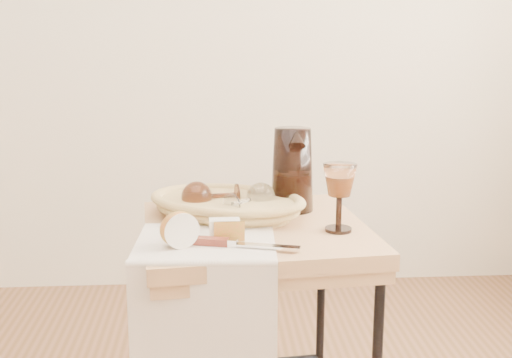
{
  "coord_description": "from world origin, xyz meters",
  "views": [
    {
      "loc": [
        0.31,
        -1.1,
        1.15
      ],
      "look_at": [
        0.41,
        0.44,
        0.8
      ],
      "focal_mm": 46.48,
      "sensor_mm": 36.0,
      "label": 1
    }
  ],
  "objects_px": {
    "goblet_lying_a": "(214,196)",
    "table_knife": "(237,242)",
    "side_table": "(255,352)",
    "apple_half": "(178,229)",
    "pitcher": "(292,170)",
    "goblet_lying_b": "(249,200)",
    "bread_basket": "(227,207)",
    "tea_towel": "(206,242)",
    "wine_goblet": "(339,197)"
  },
  "relations": [
    {
      "from": "tea_towel",
      "to": "bread_basket",
      "type": "bearing_deg",
      "value": 78.65
    },
    {
      "from": "apple_half",
      "to": "tea_towel",
      "type": "bearing_deg",
      "value": 3.75
    },
    {
      "from": "goblet_lying_a",
      "to": "apple_half",
      "type": "xyz_separation_m",
      "value": [
        -0.08,
        -0.26,
        -0.01
      ]
    },
    {
      "from": "side_table",
      "to": "table_knife",
      "type": "bearing_deg",
      "value": -106.18
    },
    {
      "from": "side_table",
      "to": "tea_towel",
      "type": "bearing_deg",
      "value": -131.63
    },
    {
      "from": "wine_goblet",
      "to": "tea_towel",
      "type": "bearing_deg",
      "value": -166.88
    },
    {
      "from": "goblet_lying_b",
      "to": "tea_towel",
      "type": "bearing_deg",
      "value": -162.25
    },
    {
      "from": "goblet_lying_b",
      "to": "wine_goblet",
      "type": "height_order",
      "value": "wine_goblet"
    },
    {
      "from": "goblet_lying_a",
      "to": "apple_half",
      "type": "height_order",
      "value": "goblet_lying_a"
    },
    {
      "from": "pitcher",
      "to": "goblet_lying_b",
      "type": "bearing_deg",
      "value": -141.4
    },
    {
      "from": "goblet_lying_a",
      "to": "table_knife",
      "type": "height_order",
      "value": "goblet_lying_a"
    },
    {
      "from": "goblet_lying_a",
      "to": "table_knife",
      "type": "relative_size",
      "value": 0.51
    },
    {
      "from": "pitcher",
      "to": "wine_goblet",
      "type": "xyz_separation_m",
      "value": [
        0.09,
        -0.2,
        -0.03
      ]
    },
    {
      "from": "goblet_lying_a",
      "to": "wine_goblet",
      "type": "distance_m",
      "value": 0.33
    },
    {
      "from": "bread_basket",
      "to": "apple_half",
      "type": "distance_m",
      "value": 0.27
    },
    {
      "from": "side_table",
      "to": "pitcher",
      "type": "relative_size",
      "value": 2.64
    },
    {
      "from": "side_table",
      "to": "wine_goblet",
      "type": "relative_size",
      "value": 4.13
    },
    {
      "from": "bread_basket",
      "to": "goblet_lying_b",
      "type": "height_order",
      "value": "goblet_lying_b"
    },
    {
      "from": "goblet_lying_b",
      "to": "apple_half",
      "type": "xyz_separation_m",
      "value": [
        -0.17,
        -0.22,
        -0.0
      ]
    },
    {
      "from": "wine_goblet",
      "to": "table_knife",
      "type": "distance_m",
      "value": 0.28
    },
    {
      "from": "side_table",
      "to": "apple_half",
      "type": "relative_size",
      "value": 7.98
    },
    {
      "from": "pitcher",
      "to": "table_knife",
      "type": "distance_m",
      "value": 0.36
    },
    {
      "from": "goblet_lying_a",
      "to": "apple_half",
      "type": "distance_m",
      "value": 0.27
    },
    {
      "from": "goblet_lying_b",
      "to": "wine_goblet",
      "type": "distance_m",
      "value": 0.24
    },
    {
      "from": "tea_towel",
      "to": "goblet_lying_a",
      "type": "relative_size",
      "value": 2.39
    },
    {
      "from": "table_knife",
      "to": "side_table",
      "type": "bearing_deg",
      "value": 89.03
    },
    {
      "from": "goblet_lying_b",
      "to": "wine_goblet",
      "type": "xyz_separation_m",
      "value": [
        0.21,
        -0.12,
        0.03
      ]
    },
    {
      "from": "pitcher",
      "to": "table_knife",
      "type": "bearing_deg",
      "value": -111.26
    },
    {
      "from": "table_knife",
      "to": "pitcher",
      "type": "bearing_deg",
      "value": 78.47
    },
    {
      "from": "pitcher",
      "to": "goblet_lying_a",
      "type": "bearing_deg",
      "value": -163.49
    },
    {
      "from": "tea_towel",
      "to": "apple_half",
      "type": "relative_size",
      "value": 3.62
    },
    {
      "from": "side_table",
      "to": "apple_half",
      "type": "distance_m",
      "value": 0.46
    },
    {
      "from": "bread_basket",
      "to": "pitcher",
      "type": "relative_size",
      "value": 1.4
    },
    {
      "from": "goblet_lying_a",
      "to": "wine_goblet",
      "type": "xyz_separation_m",
      "value": [
        0.29,
        -0.16,
        0.03
      ]
    },
    {
      "from": "wine_goblet",
      "to": "table_knife",
      "type": "height_order",
      "value": "wine_goblet"
    },
    {
      "from": "side_table",
      "to": "table_knife",
      "type": "relative_size",
      "value": 2.71
    },
    {
      "from": "side_table",
      "to": "goblet_lying_b",
      "type": "bearing_deg",
      "value": 103.92
    },
    {
      "from": "bread_basket",
      "to": "tea_towel",
      "type": "bearing_deg",
      "value": -80.54
    },
    {
      "from": "tea_towel",
      "to": "apple_half",
      "type": "xyz_separation_m",
      "value": [
        -0.06,
        -0.03,
        0.04
      ]
    },
    {
      "from": "goblet_lying_a",
      "to": "apple_half",
      "type": "bearing_deg",
      "value": 63.05
    },
    {
      "from": "pitcher",
      "to": "tea_towel",
      "type": "bearing_deg",
      "value": -124.58
    },
    {
      "from": "goblet_lying_b",
      "to": "pitcher",
      "type": "distance_m",
      "value": 0.15
    },
    {
      "from": "tea_towel",
      "to": "wine_goblet",
      "type": "distance_m",
      "value": 0.33
    },
    {
      "from": "goblet_lying_b",
      "to": "table_knife",
      "type": "relative_size",
      "value": 0.48
    },
    {
      "from": "goblet_lying_b",
      "to": "pitcher",
      "type": "height_order",
      "value": "pitcher"
    },
    {
      "from": "goblet_lying_a",
      "to": "pitcher",
      "type": "bearing_deg",
      "value": -178.95
    },
    {
      "from": "side_table",
      "to": "apple_half",
      "type": "height_order",
      "value": "apple_half"
    },
    {
      "from": "goblet_lying_a",
      "to": "bread_basket",
      "type": "bearing_deg",
      "value": 143.45
    },
    {
      "from": "tea_towel",
      "to": "wine_goblet",
      "type": "xyz_separation_m",
      "value": [
        0.31,
        0.07,
        0.08
      ]
    },
    {
      "from": "tea_towel",
      "to": "goblet_lying_b",
      "type": "xyz_separation_m",
      "value": [
        0.11,
        0.19,
        0.05
      ]
    }
  ]
}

